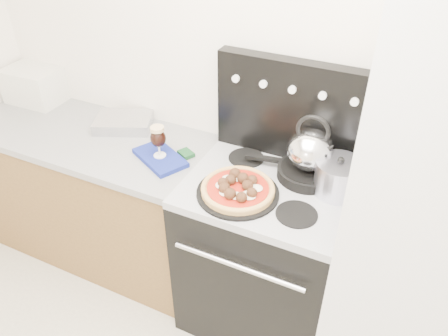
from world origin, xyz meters
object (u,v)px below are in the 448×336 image
Objects in this scene: pizza at (238,188)px; skillet at (307,172)px; fridge at (432,228)px; beer_glass at (158,141)px; oven_mitt at (160,158)px; stove_body at (264,256)px; toaster_oven at (35,85)px; stock_pot at (338,178)px; tea_kettle at (311,147)px; base_cabinet at (99,197)px; pizza_pan at (238,193)px.

pizza is 0.36m from skillet.
fridge is 11.11× the size of beer_glass.
fridge is at bearing -0.04° from oven_mitt.
pizza reaches higher than oven_mitt.
oven_mitt is (-0.58, -0.02, 0.47)m from stove_body.
toaster_oven reaches higher than stock_pot.
tea_kettle is (1.78, -0.08, 0.08)m from toaster_oven.
stove_body is 0.63m from stock_pot.
skillet is (0.14, 0.13, 0.51)m from stove_body.
skillet is (1.25, 0.11, 0.52)m from base_cabinet.
toaster_oven is at bearing 167.36° from pizza.
oven_mitt is 0.49m from pizza.
fridge is at bearing -15.51° from skillet.
stove_body is at bearing 51.44° from pizza.
pizza_pan is at bearing -113.57° from tea_kettle.
stock_pot is at bearing 27.78° from pizza_pan.
skillet is (0.24, 0.26, -0.01)m from pizza.
fridge is (0.70, -0.03, 0.51)m from stove_body.
stove_body is (1.10, -0.02, 0.01)m from base_cabinet.
tea_kettle is (0.72, 0.15, 0.17)m from oven_mitt.
stock_pot is (1.39, 0.05, 0.56)m from base_cabinet.
oven_mitt is at bearing -177.62° from stove_body.
base_cabinet is 0.76× the size of fridge.
beer_glass is at bearing -148.35° from tea_kettle.
pizza is 1.16× the size of skillet.
oven_mitt is at bearing 167.64° from pizza.
base_cabinet is 1.13m from pizza_pan.
stock_pot is (1.93, -0.14, -0.01)m from toaster_oven.
stove_body is 2.35× the size of pizza_pan.
stove_body is 2.62× the size of toaster_oven.
base_cabinet is 4.40× the size of pizza.
toaster_oven is 1.44× the size of tea_kettle.
fridge is 9.24× the size of stock_pot.
tea_kettle is at bearing 12.09° from beer_glass.
tea_kettle is at bearing 164.49° from fridge.
skillet is at bearing 164.49° from fridge.
pizza is (-0.10, -0.13, 0.52)m from stove_body.
stock_pot is at bearing 27.78° from pizza.
stove_body is at bearing -9.30° from toaster_oven.
beer_glass reaches higher than skillet.
tea_kettle reaches higher than toaster_oven.
stock_pot is at bearing -5.90° from toaster_oven.
toaster_oven is at bearing 160.34° from base_cabinet.
tea_kettle is at bearing 42.93° from stove_body.
stock_pot reaches higher than skillet.
skillet is 0.14m from tea_kettle.
fridge is at bearing -0.04° from beer_glass.
stove_body is at bearing 2.38° from beer_glass.
fridge is at bearing -14.04° from stock_pot.
pizza_pan is at bearing -12.36° from oven_mitt.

